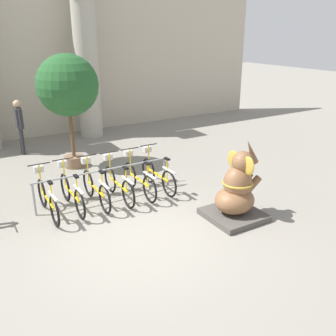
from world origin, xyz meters
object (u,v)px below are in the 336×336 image
(bicycle_3, at_px, (118,183))
(potted_tree, at_px, (68,87))
(bicycle_4, at_px, (139,178))
(elephant_statue, at_px, (237,192))
(person_pedestrian, at_px, (19,122))
(bicycle_1, at_px, (71,192))
(bicycle_0, at_px, (47,198))
(bicycle_2, at_px, (95,187))
(bicycle_5, at_px, (157,174))

(bicycle_3, distance_m, potted_tree, 3.38)
(bicycle_4, relative_size, elephant_statue, 0.99)
(elephant_statue, relative_size, person_pedestrian, 0.99)
(bicycle_1, distance_m, bicycle_3, 1.11)
(elephant_statue, height_order, person_pedestrian, person_pedestrian)
(bicycle_1, relative_size, bicycle_3, 1.00)
(bicycle_1, distance_m, person_pedestrian, 4.76)
(bicycle_0, height_order, elephant_statue, elephant_statue)
(bicycle_3, bearing_deg, bicycle_1, 176.56)
(bicycle_3, distance_m, elephant_statue, 2.83)
(bicycle_0, xyz_separation_m, person_pedestrian, (0.38, 4.78, 0.66))
(bicycle_2, xyz_separation_m, bicycle_3, (0.55, -0.03, 0.00))
(bicycle_0, distance_m, bicycle_1, 0.56)
(bicycle_1, xyz_separation_m, bicycle_5, (2.22, -0.01, 0.00))
(bicycle_0, bearing_deg, bicycle_5, 0.99)
(bicycle_2, relative_size, bicycle_4, 1.00)
(elephant_statue, bearing_deg, bicycle_1, 142.43)
(bicycle_0, distance_m, bicycle_4, 2.22)
(person_pedestrian, bearing_deg, bicycle_2, -81.33)
(bicycle_0, distance_m, elephant_statue, 4.09)
(bicycle_1, relative_size, potted_tree, 0.53)
(bicycle_1, bearing_deg, bicycle_3, -3.44)
(bicycle_1, relative_size, bicycle_5, 1.00)
(elephant_statue, distance_m, potted_tree, 5.60)
(bicycle_3, height_order, bicycle_4, same)
(bicycle_4, height_order, person_pedestrian, person_pedestrian)
(bicycle_0, xyz_separation_m, bicycle_1, (0.55, 0.06, 0.00))
(bicycle_2, bearing_deg, bicycle_0, -178.73)
(bicycle_4, height_order, elephant_statue, elephant_statue)
(bicycle_2, distance_m, bicycle_5, 1.66)
(bicycle_3, xyz_separation_m, person_pedestrian, (-1.28, 4.78, 0.66))
(bicycle_4, bearing_deg, bicycle_1, 178.05)
(bicycle_5, height_order, potted_tree, potted_tree)
(bicycle_0, distance_m, person_pedestrian, 4.84)
(bicycle_3, height_order, elephant_statue, elephant_statue)
(bicycle_1, xyz_separation_m, bicycle_3, (1.11, -0.07, 0.00))
(bicycle_4, bearing_deg, potted_tree, 105.47)
(potted_tree, bearing_deg, bicycle_1, -108.56)
(person_pedestrian, bearing_deg, bicycle_4, -68.98)
(bicycle_4, xyz_separation_m, potted_tree, (-0.76, 2.75, 1.93))
(bicycle_2, relative_size, bicycle_5, 1.00)
(bicycle_2, bearing_deg, potted_tree, 82.71)
(bicycle_0, bearing_deg, potted_tree, 62.08)
(bicycle_1, bearing_deg, elephant_statue, -37.57)
(potted_tree, bearing_deg, bicycle_4, -74.53)
(bicycle_4, distance_m, elephant_statue, 2.52)
(person_pedestrian, bearing_deg, bicycle_5, -63.20)
(bicycle_2, bearing_deg, bicycle_3, -3.13)
(bicycle_4, distance_m, person_pedestrian, 5.15)
(bicycle_2, height_order, elephant_statue, elephant_statue)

